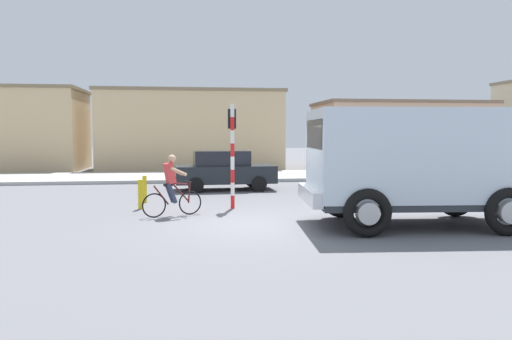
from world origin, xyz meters
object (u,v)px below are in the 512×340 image
object	(u,v)px
car_white_mid	(370,170)
bollard_near	(140,194)
car_red_near	(224,170)
bollard_far	(145,189)
cyclist	(172,185)
traffic_light_pole	(232,141)
truck_foreground	(417,159)

from	to	relation	value
car_white_mid	bollard_near	xyz separation A→B (m)	(-8.63, -3.57, -0.37)
car_red_near	bollard_far	bearing A→B (deg)	-131.57
bollard_near	bollard_far	bearing A→B (deg)	90.00
cyclist	car_white_mid	world-z (taller)	cyclist
traffic_light_pole	car_white_mid	bearing A→B (deg)	32.66
traffic_light_pole	bollard_far	distance (m)	3.59
cyclist	truck_foreground	bearing A→B (deg)	-20.15
car_red_near	bollard_near	bearing A→B (deg)	-121.77
car_white_mid	truck_foreground	bearing A→B (deg)	-102.01
truck_foreground	car_red_near	xyz separation A→B (m)	(-4.22, 8.28, -0.85)
bollard_near	bollard_far	world-z (taller)	same
car_white_mid	bollard_near	world-z (taller)	car_white_mid
truck_foreground	traffic_light_pole	xyz separation A→B (m)	(-4.30, 3.48, 0.40)
bollard_far	bollard_near	bearing A→B (deg)	-90.00
cyclist	bollard_far	distance (m)	3.01
traffic_light_pole	bollard_far	size ratio (longest dim) A/B	3.56
bollard_near	car_white_mid	bearing A→B (deg)	22.48
cyclist	car_white_mid	bearing A→B (deg)	33.14
cyclist	car_red_near	xyz separation A→B (m)	(1.87, 6.05, -0.05)
car_red_near	bollard_far	xyz separation A→B (m)	(-2.87, -3.24, -0.37)
car_red_near	bollard_far	world-z (taller)	car_red_near
cyclist	bollard_near	world-z (taller)	cyclist
car_white_mid	traffic_light_pole	bearing A→B (deg)	-147.34
cyclist	car_white_mid	size ratio (longest dim) A/B	0.42
cyclist	traffic_light_pole	distance (m)	2.49
traffic_light_pole	car_red_near	size ratio (longest dim) A/B	0.78
bollard_near	bollard_far	distance (m)	1.40
bollard_near	cyclist	bearing A→B (deg)	-54.49
truck_foreground	cyclist	xyz separation A→B (m)	(-6.09, 2.24, -0.80)
bollard_far	cyclist	bearing A→B (deg)	-70.32
car_red_near	car_white_mid	distance (m)	5.85
bollard_far	traffic_light_pole	bearing A→B (deg)	-29.23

